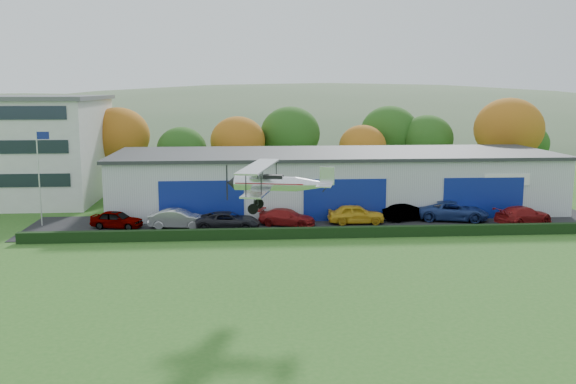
{
  "coord_description": "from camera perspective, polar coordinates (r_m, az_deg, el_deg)",
  "views": [
    {
      "loc": [
        -3.77,
        -29.19,
        11.11
      ],
      "look_at": [
        -0.8,
        9.18,
        4.71
      ],
      "focal_mm": 38.88,
      "sensor_mm": 36.0,
      "label": 1
    }
  ],
  "objects": [
    {
      "name": "car_0",
      "position": [
        51.77,
        -15.39,
        -2.43
      ],
      "size": [
        4.42,
        2.68,
        1.41
      ],
      "primitive_type": "imported",
      "rotation": [
        0.0,
        0.0,
        1.31
      ],
      "color": "gray",
      "rests_on": "apron"
    },
    {
      "name": "flagpole",
      "position": [
        54.04,
        -21.75,
        2.05
      ],
      "size": [
        1.05,
        0.1,
        8.0
      ],
      "color": "silver",
      "rests_on": "ground"
    },
    {
      "name": "car_6",
      "position": [
        54.67,
        14.84,
        -1.67
      ],
      "size": [
        6.33,
        3.92,
        1.63
      ],
      "primitive_type": "imported",
      "rotation": [
        0.0,
        0.0,
        1.35
      ],
      "color": "navy",
      "rests_on": "apron"
    },
    {
      "name": "apron",
      "position": [
        51.84,
        3.19,
        -2.91
      ],
      "size": [
        48.0,
        9.0,
        0.05
      ],
      "primitive_type": "cube",
      "color": "black",
      "rests_on": "ground"
    },
    {
      "name": "car_2",
      "position": [
        49.61,
        -5.47,
        -2.64
      ],
      "size": [
        5.28,
        2.81,
        1.41
      ],
      "primitive_type": "imported",
      "rotation": [
        0.0,
        0.0,
        1.48
      ],
      "color": "black",
      "rests_on": "apron"
    },
    {
      "name": "biplane",
      "position": [
        33.79,
        -1.23,
        0.91
      ],
      "size": [
        5.99,
        6.82,
        2.54
      ],
      "rotation": [
        0.0,
        0.0,
        -0.23
      ],
      "color": "silver"
    },
    {
      "name": "car_7",
      "position": [
        54.89,
        20.72,
        -2.0
      ],
      "size": [
        5.56,
        3.87,
        1.5
      ],
      "primitive_type": "imported",
      "rotation": [
        0.0,
        0.0,
        1.95
      ],
      "color": "maroon",
      "rests_on": "apron"
    },
    {
      "name": "car_4",
      "position": [
        51.91,
        6.24,
        -2.01
      ],
      "size": [
        4.7,
        1.98,
        1.59
      ],
      "primitive_type": "imported",
      "rotation": [
        0.0,
        0.0,
        1.55
      ],
      "color": "gold",
      "rests_on": "apron"
    },
    {
      "name": "hedge",
      "position": [
        47.12,
        3.97,
        -3.71
      ],
      "size": [
        46.0,
        0.6,
        0.8
      ],
      "primitive_type": "cube",
      "color": "black",
      "rests_on": "ground"
    },
    {
      "name": "car_5",
      "position": [
        53.8,
        10.93,
        -1.83
      ],
      "size": [
        4.48,
        2.58,
        1.4
      ],
      "primitive_type": "imported",
      "rotation": [
        0.0,
        0.0,
        1.85
      ],
      "color": "gray",
      "rests_on": "apron"
    },
    {
      "name": "car_3",
      "position": [
        50.9,
        -0.1,
        -2.32
      ],
      "size": [
        5.0,
        3.28,
        1.35
      ],
      "primitive_type": "imported",
      "rotation": [
        0.0,
        0.0,
        1.24
      ],
      "color": "maroon",
      "rests_on": "apron"
    },
    {
      "name": "hangar",
      "position": [
        58.45,
        4.26,
        1.11
      ],
      "size": [
        40.6,
        12.6,
        5.3
      ],
      "color": "#B2B7BC",
      "rests_on": "ground"
    },
    {
      "name": "tree_belt",
      "position": [
        70.18,
        -0.63,
        4.95
      ],
      "size": [
        75.7,
        13.22,
        10.12
      ],
      "color": "#3D2614",
      "rests_on": "ground"
    },
    {
      "name": "ground",
      "position": [
        31.46,
        2.8,
        -11.24
      ],
      "size": [
        300.0,
        300.0,
        0.0
      ],
      "primitive_type": "plane",
      "color": "#2D611E",
      "rests_on": "ground"
    },
    {
      "name": "car_1",
      "position": [
        50.68,
        -10.02,
        -2.42
      ],
      "size": [
        4.79,
        2.18,
        1.52
      ],
      "primitive_type": "imported",
      "rotation": [
        0.0,
        0.0,
        1.44
      ],
      "color": "silver",
      "rests_on": "apron"
    },
    {
      "name": "distant_hills",
      "position": [
        170.9,
        -4.58,
        1.29
      ],
      "size": [
        430.0,
        196.0,
        56.0
      ],
      "color": "#4C6642",
      "rests_on": "ground"
    }
  ]
}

